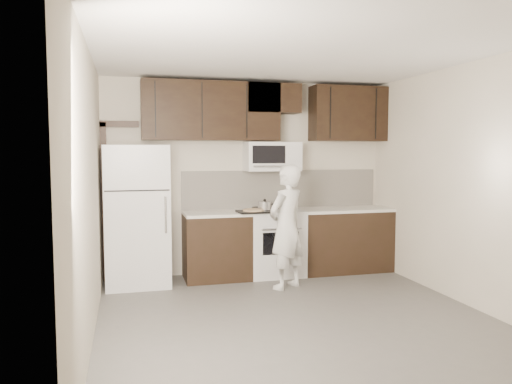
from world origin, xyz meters
name	(u,v)px	position (x,y,z in m)	size (l,w,h in m)	color
floor	(301,323)	(0.00, 0.00, 0.00)	(4.50, 4.50, 0.00)	#565451
back_wall	(248,178)	(0.00, 2.25, 1.35)	(4.00, 4.00, 0.00)	#BCB4A0
ceiling	(303,50)	(0.00, 0.00, 2.70)	(4.50, 4.50, 0.00)	white
counter_run	(295,242)	(0.60, 1.94, 0.46)	(2.95, 0.64, 0.91)	black
stove	(274,242)	(0.30, 1.94, 0.46)	(0.76, 0.66, 0.94)	silver
backsplash	(282,189)	(0.50, 2.24, 1.18)	(2.90, 0.02, 0.54)	silver
upper_cabinets	(265,111)	(0.21, 2.08, 2.28)	(3.48, 0.35, 0.78)	black
microwave	(272,156)	(0.30, 2.06, 1.65)	(0.76, 0.42, 0.40)	silver
refrigerator	(137,216)	(-1.55, 1.89, 0.90)	(0.80, 0.76, 1.80)	silver
door_trim	(107,187)	(-1.92, 2.21, 1.25)	(0.50, 0.08, 2.12)	black
saucepan	(265,206)	(0.12, 1.79, 0.98)	(0.31, 0.19, 0.18)	silver
baking_tray	(254,212)	(-0.04, 1.75, 0.92)	(0.43, 0.32, 0.02)	black
pizza	(254,210)	(-0.04, 1.75, 0.94)	(0.29, 0.29, 0.02)	beige
person	(287,227)	(0.26, 1.26, 0.78)	(0.57, 0.37, 1.56)	silver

